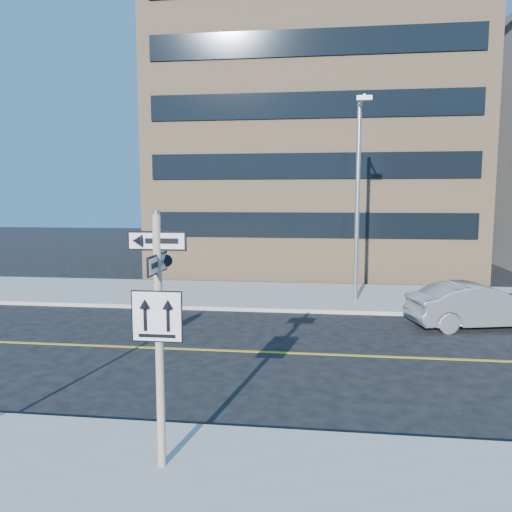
# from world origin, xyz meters

# --- Properties ---
(ground) EXTENTS (120.00, 120.00, 0.00)m
(ground) POSITION_xyz_m (0.00, 0.00, 0.00)
(ground) COLOR black
(ground) RESTS_ON ground
(sign_pole) EXTENTS (0.92, 0.92, 4.06)m
(sign_pole) POSITION_xyz_m (0.00, -2.51, 2.44)
(sign_pole) COLOR silver
(sign_pole) RESTS_ON near_sidewalk
(parked_car_b) EXTENTS (2.63, 4.87, 1.52)m
(parked_car_b) POSITION_xyz_m (7.85, 7.63, 0.76)
(parked_car_b) COLOR slate
(parked_car_b) RESTS_ON ground
(streetlight_a) EXTENTS (0.55, 2.25, 8.00)m
(streetlight_a) POSITION_xyz_m (4.00, 10.76, 4.76)
(streetlight_a) COLOR gray
(streetlight_a) RESTS_ON far_sidewalk
(building_brick) EXTENTS (18.00, 18.00, 18.00)m
(building_brick) POSITION_xyz_m (2.00, 25.00, 9.00)
(building_brick) COLOR tan
(building_brick) RESTS_ON ground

